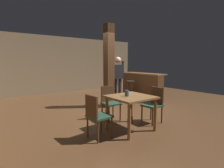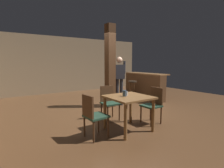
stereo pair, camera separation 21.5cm
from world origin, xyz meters
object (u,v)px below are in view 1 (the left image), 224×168
(chair_west, at_px, (96,114))
(bar_counter, at_px, (142,86))
(standing_person, at_px, (118,77))
(chair_east, at_px, (154,103))
(dining_table, at_px, (131,102))
(chair_north, at_px, (110,101))
(napkin_cup, at_px, (127,93))
(salt_shaker, at_px, (129,93))
(bar_stool_near, at_px, (130,86))

(chair_west, distance_m, bar_counter, 4.32)
(standing_person, bearing_deg, chair_east, -100.86)
(dining_table, distance_m, chair_north, 0.89)
(chair_west, xyz_separation_m, napkin_cup, (0.80, 0.01, 0.34))
(chair_east, xyz_separation_m, standing_person, (0.38, 1.98, 0.50))
(dining_table, relative_size, salt_shaker, 9.79)
(salt_shaker, relative_size, standing_person, 0.05)
(salt_shaker, relative_size, bar_counter, 0.05)
(dining_table, relative_size, chair_north, 1.02)
(chair_east, height_order, bar_stool_near, chair_east)
(dining_table, bearing_deg, bar_counter, 40.44)
(chair_west, distance_m, chair_north, 1.25)
(chair_north, relative_size, salt_shaker, 9.56)
(salt_shaker, bearing_deg, bar_stool_near, 47.43)
(bar_stool_near, bearing_deg, bar_counter, -13.15)
(chair_west, distance_m, bar_stool_near, 3.95)
(chair_west, height_order, standing_person, standing_person)
(chair_east, xyz_separation_m, bar_stool_near, (1.40, 2.46, 0.07))
(salt_shaker, distance_m, bar_stool_near, 3.27)
(dining_table, bearing_deg, chair_north, 87.42)
(chair_west, xyz_separation_m, salt_shaker, (0.90, 0.05, 0.32))
(chair_west, relative_size, napkin_cup, 6.54)
(chair_east, relative_size, bar_stool_near, 1.15)
(napkin_cup, bearing_deg, dining_table, -30.20)
(salt_shaker, distance_m, standing_person, 2.26)
(chair_east, height_order, bar_counter, bar_counter)
(bar_counter, bearing_deg, chair_north, -151.58)
(salt_shaker, xyz_separation_m, bar_counter, (2.74, 2.27, -0.28))
(napkin_cup, bearing_deg, standing_person, 56.72)
(chair_west, bearing_deg, standing_person, 43.36)
(napkin_cup, distance_m, bar_counter, 3.67)
(napkin_cup, relative_size, salt_shaker, 1.46)
(chair_east, relative_size, salt_shaker, 9.56)
(salt_shaker, bearing_deg, chair_west, -177.01)
(dining_table, relative_size, standing_person, 0.53)
(dining_table, xyz_separation_m, chair_west, (-0.88, 0.03, -0.13))
(bar_counter, height_order, bar_stool_near, bar_counter)
(standing_person, bearing_deg, chair_north, -136.07)
(standing_person, xyz_separation_m, bar_stool_near, (1.02, 0.48, -0.43))
(chair_east, relative_size, standing_person, 0.52)
(chair_north, relative_size, bar_counter, 0.44)
(salt_shaker, bearing_deg, standing_person, 58.37)
(napkin_cup, xyz_separation_m, bar_stool_near, (2.30, 2.43, -0.27))
(chair_east, height_order, standing_person, standing_person)
(napkin_cup, xyz_separation_m, standing_person, (1.28, 1.95, 0.16))
(chair_west, xyz_separation_m, bar_counter, (3.64, 2.32, 0.04))
(standing_person, bearing_deg, salt_shaker, -121.63)
(chair_east, relative_size, chair_west, 1.00)
(dining_table, height_order, chair_west, chair_west)
(napkin_cup, xyz_separation_m, salt_shaker, (0.10, 0.03, -0.02))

